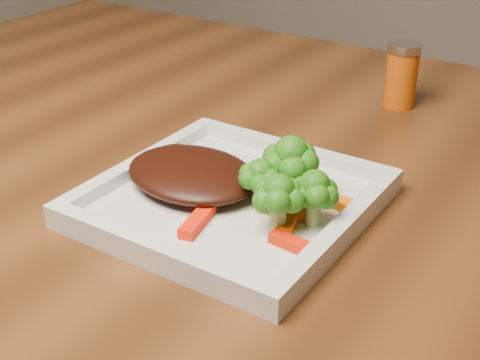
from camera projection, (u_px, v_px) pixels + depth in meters
The scene contains 13 objects.
plate at pixel (232, 204), 0.70m from camera, with size 0.27×0.27×0.01m, color silver.
steak at pixel (192, 174), 0.72m from camera, with size 0.15×0.12×0.03m, color black.
broccoli_0 at pixel (290, 169), 0.68m from camera, with size 0.07×0.07×0.07m, color #126E13, non-canonical shape.
broccoli_1 at pixel (314, 196), 0.64m from camera, with size 0.06×0.06×0.06m, color #236A11, non-canonical shape.
broccoli_2 at pixel (278, 204), 0.63m from camera, with size 0.06×0.06×0.06m, color #1C7513, non-canonical shape.
broccoli_3 at pixel (261, 180), 0.67m from camera, with size 0.05×0.05×0.06m, color #295D0F, non-canonical shape.
carrot_1 at pixel (294, 244), 0.61m from camera, with size 0.05×0.01×0.01m, color red.
carrot_2 at pixel (197, 221), 0.65m from camera, with size 0.06×0.02×0.01m, color #FF1E04.
carrot_3 at pixel (339, 202), 0.68m from camera, with size 0.06×0.02×0.01m, color #FF6204.
carrot_4 at pixel (279, 181), 0.72m from camera, with size 0.06×0.02×0.01m, color #D26C03.
carrot_5 at pixel (289, 220), 0.65m from camera, with size 0.05×0.01×0.01m, color #F45003.
carrot_6 at pixel (283, 210), 0.67m from camera, with size 0.05×0.01×0.01m, color #FF6704.
spice_shaker at pixel (402, 75), 0.94m from camera, with size 0.04×0.04×0.09m, color #B14509.
Camera 1 is at (0.45, -0.64, 1.11)m, focal length 50.00 mm.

